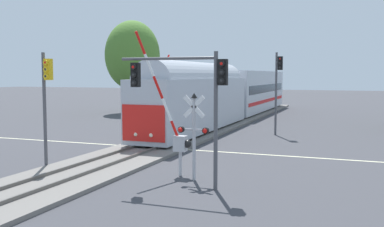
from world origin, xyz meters
TOP-DOWN VIEW (x-y plane):
  - ground_plane at (0.00, 0.00)m, footprint 220.00×220.00m
  - road_centre_stripe at (0.00, 0.00)m, footprint 44.00×0.20m
  - railway_track at (0.00, 0.00)m, footprint 4.40×80.00m
  - commuter_train at (0.00, 16.94)m, footprint 3.04×40.10m
  - crossing_gate_near at (4.12, -6.52)m, footprint 2.74×0.40m
  - crossing_signal_mast at (5.25, -7.18)m, footprint 1.36×0.44m
  - crossing_gate_far at (-4.09, 6.52)m, footprint 3.03×0.40m
  - traffic_signal_far_side at (6.05, 8.40)m, footprint 0.53×0.38m
  - traffic_signal_median at (-2.13, -7.44)m, footprint 0.53×0.38m
  - traffic_signal_near_right at (5.43, -8.38)m, footprint 4.52×0.38m
  - pine_left_background at (-13.46, 22.08)m, footprint 6.45×6.45m

SIDE VIEW (x-z plane):
  - ground_plane at x=0.00m, z-range 0.00..0.00m
  - road_centre_stripe at x=0.00m, z-range 0.00..0.01m
  - railway_track at x=0.00m, z-range -0.06..0.26m
  - crossing_gate_far at x=-4.09m, z-range -1.04..5.00m
  - crossing_gate_near at x=4.12m, z-range -1.18..5.31m
  - crossing_signal_mast at x=5.25m, z-range 0.42..4.16m
  - commuter_train at x=0.00m, z-range 0.21..5.37m
  - traffic_signal_median at x=-2.13m, z-range 0.94..6.50m
  - traffic_signal_near_right at x=5.43m, z-range 1.37..6.77m
  - traffic_signal_far_side at x=6.05m, z-range 1.03..7.18m
  - pine_left_background at x=-13.46m, z-range 1.36..12.21m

